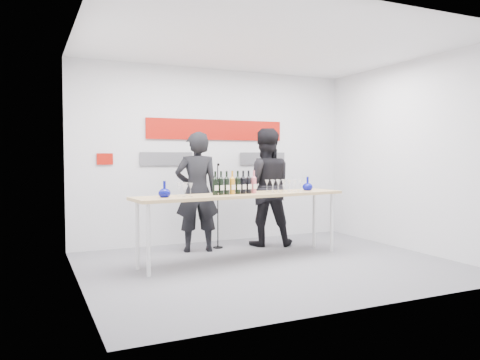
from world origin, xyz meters
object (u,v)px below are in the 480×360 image
at_px(presenter_right, 265,187).
at_px(mic_stand, 218,222).
at_px(presenter_left, 197,192).
at_px(tasting_table, 243,199).

distance_m(presenter_right, mic_stand, 0.98).
relative_size(presenter_left, mic_stand, 1.36).
relative_size(presenter_right, mic_stand, 1.42).
distance_m(presenter_left, presenter_right, 1.21).
height_order(tasting_table, presenter_right, presenter_right).
bearing_deg(presenter_right, presenter_left, 21.45).
bearing_deg(presenter_right, mic_stand, 13.58).
height_order(tasting_table, mic_stand, mic_stand).
bearing_deg(mic_stand, presenter_left, -149.89).
distance_m(tasting_table, mic_stand, 1.07).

